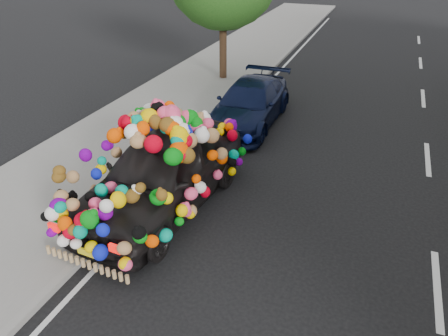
% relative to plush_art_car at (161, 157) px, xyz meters
% --- Properties ---
extents(ground, '(100.00, 100.00, 0.00)m').
position_rel_plush_art_car_xyz_m(ground, '(1.80, -0.65, -1.17)').
color(ground, black).
rests_on(ground, ground).
extents(sidewalk, '(4.00, 60.00, 0.12)m').
position_rel_plush_art_car_xyz_m(sidewalk, '(-2.50, -0.65, -1.11)').
color(sidewalk, gray).
rests_on(sidewalk, ground).
extents(kerb, '(0.15, 60.00, 0.13)m').
position_rel_plush_art_car_xyz_m(kerb, '(-0.55, -0.65, -1.10)').
color(kerb, gray).
rests_on(kerb, ground).
extents(lane_markings, '(6.00, 50.00, 0.01)m').
position_rel_plush_art_car_xyz_m(lane_markings, '(5.40, -0.65, -1.16)').
color(lane_markings, silver).
rests_on(lane_markings, ground).
extents(plush_art_car, '(2.69, 5.11, 2.26)m').
position_rel_plush_art_car_xyz_m(plush_art_car, '(0.00, 0.00, 0.00)').
color(plush_art_car, black).
rests_on(plush_art_car, ground).
extents(navy_sedan, '(1.77, 4.34, 1.26)m').
position_rel_plush_art_car_xyz_m(navy_sedan, '(0.30, 5.02, -0.54)').
color(navy_sedan, black).
rests_on(navy_sedan, ground).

